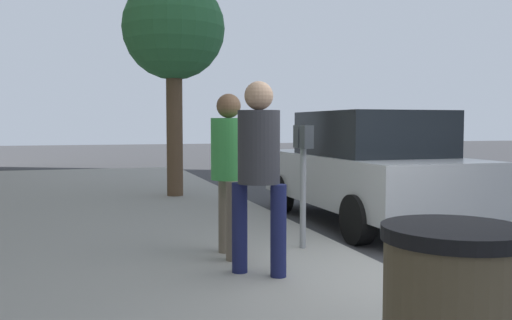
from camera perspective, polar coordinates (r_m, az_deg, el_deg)
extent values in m
plane|color=#38383A|center=(5.54, 15.53, -12.93)|extent=(80.00, 80.00, 0.00)
cube|color=gray|center=(4.71, -18.24, -15.00)|extent=(28.00, 6.00, 0.15)
cylinder|color=gray|center=(6.39, 4.84, -3.94)|extent=(0.07, 0.07, 1.15)
cube|color=#383D42|center=(6.24, 5.22, 2.38)|extent=(0.16, 0.11, 0.26)
cube|color=#383D42|center=(6.43, 4.54, 2.42)|extent=(0.16, 0.11, 0.26)
cube|color=#268C33|center=(6.26, 5.73, 2.56)|extent=(0.10, 0.01, 0.10)
cube|color=#268C33|center=(6.45, 5.04, 2.60)|extent=(0.10, 0.01, 0.10)
cylinder|color=#726656|center=(6.18, -3.19, -5.69)|extent=(0.15, 0.15, 0.83)
cylinder|color=#726656|center=(5.82, -2.38, -6.28)|extent=(0.15, 0.15, 0.83)
cylinder|color=green|center=(5.92, -2.82, 1.14)|extent=(0.38, 0.38, 0.66)
sphere|color=brown|center=(5.92, -2.83, 5.57)|extent=(0.26, 0.26, 0.26)
cylinder|color=#191E4C|center=(5.35, -1.69, -6.96)|extent=(0.15, 0.15, 0.87)
cylinder|color=#191E4C|center=(5.20, 2.32, -7.27)|extent=(0.15, 0.15, 0.87)
cylinder|color=#333338|center=(5.18, 0.29, 1.33)|extent=(0.40, 0.40, 0.69)
sphere|color=tan|center=(5.19, 0.29, 6.62)|extent=(0.27, 0.27, 0.27)
cube|color=silver|center=(9.01, 11.07, -1.87)|extent=(4.42, 1.88, 0.76)
cube|color=black|center=(8.80, 11.75, 2.69)|extent=(2.22, 1.71, 0.68)
cylinder|color=black|center=(9.99, 2.68, -3.46)|extent=(0.66, 0.23, 0.66)
cylinder|color=black|center=(10.72, 11.50, -3.04)|extent=(0.66, 0.23, 0.66)
cylinder|color=black|center=(7.40, 10.38, -6.03)|extent=(0.66, 0.23, 0.66)
cylinder|color=black|center=(8.36, 21.08, -5.10)|extent=(0.66, 0.23, 0.66)
cylinder|color=brown|center=(11.16, -8.36, 3.28)|extent=(0.32, 0.32, 2.70)
sphere|color=#2D6839|center=(11.32, -8.45, 13.23)|extent=(2.01, 2.01, 2.01)
cylinder|color=black|center=(2.40, 19.72, -7.10)|extent=(0.59, 0.59, 0.06)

